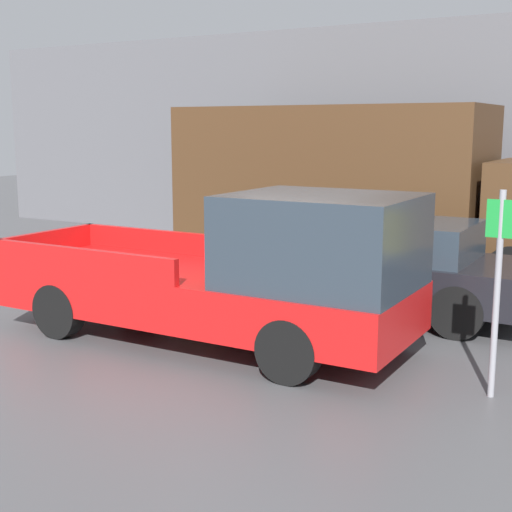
% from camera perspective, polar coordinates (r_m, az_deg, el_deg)
% --- Properties ---
extents(ground_plane, '(60.00, 60.00, 0.00)m').
position_cam_1_polar(ground_plane, '(9.46, 2.64, -7.50)').
color(ground_plane, '#4C4C4F').
extents(building_wall, '(28.00, 0.15, 5.23)m').
position_cam_1_polar(building_wall, '(16.61, 15.82, 8.98)').
color(building_wall, '#56565B').
rests_on(building_wall, ground).
extents(pickup_truck, '(5.79, 1.99, 2.09)m').
position_cam_1_polar(pickup_truck, '(9.33, -1.34, -1.59)').
color(pickup_truck, red).
rests_on(pickup_truck, ground).
extents(car, '(4.81, 1.92, 1.48)m').
position_cam_1_polar(car, '(11.33, 9.87, -0.60)').
color(car, black).
rests_on(car, ground).
extents(delivery_truck, '(8.22, 2.47, 3.29)m').
position_cam_1_polar(delivery_truck, '(14.55, 8.32, 5.76)').
color(delivery_truck, '#472D19').
rests_on(delivery_truck, ground).
extents(parking_sign, '(0.30, 0.07, 2.25)m').
position_cam_1_polar(parking_sign, '(7.95, 18.75, -2.00)').
color(parking_sign, gray).
rests_on(parking_sign, ground).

